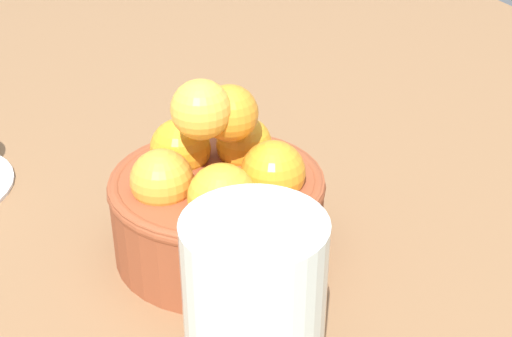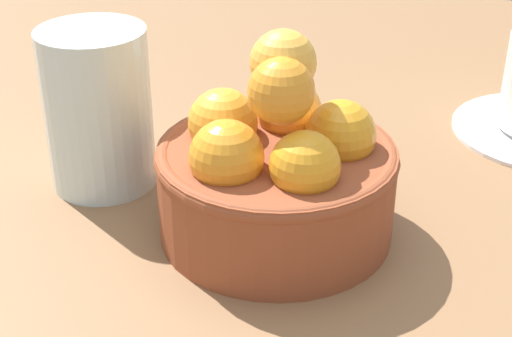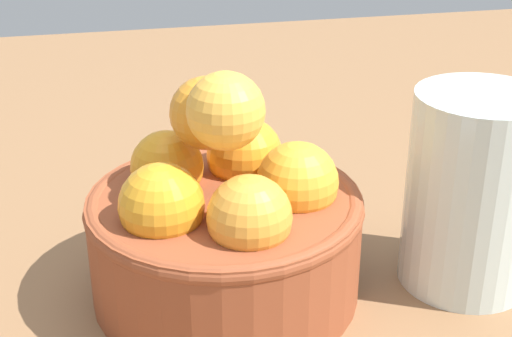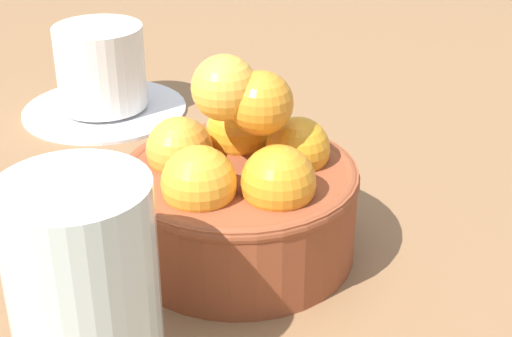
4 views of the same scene
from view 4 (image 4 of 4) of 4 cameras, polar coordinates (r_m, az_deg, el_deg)
name	(u,v)px [view 4 (image 4 of 4)]	position (r cm, az deg, el deg)	size (l,w,h in cm)	color
ground_plane	(240,276)	(48.58, -1.19, -8.06)	(159.88, 109.96, 3.93)	brown
terracotta_bowl	(239,191)	(45.25, -1.27, -1.67)	(14.20, 14.20, 12.51)	brown
coffee_cup	(102,76)	(66.83, -11.45, 6.76)	(14.10, 14.10, 7.60)	white
water_glass	(84,287)	(36.23, -12.72, -8.60)	(6.98, 6.98, 10.70)	silver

